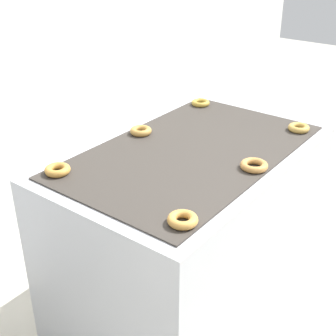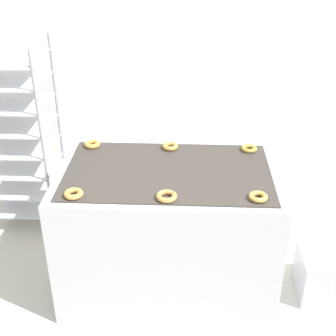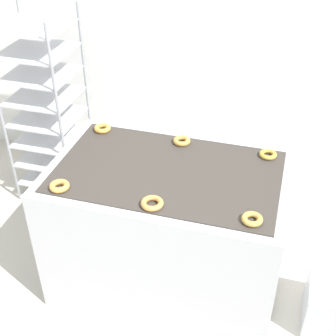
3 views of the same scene
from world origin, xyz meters
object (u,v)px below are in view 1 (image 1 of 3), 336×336
Objects in this scene: donut_far_left at (58,170)px; donut_near_right at (299,128)px; fryer_machine at (190,229)px; donut_near_center at (254,165)px; glaze_bin at (284,197)px; donut_near_left at (183,220)px; donut_far_center at (141,131)px; donut_far_right at (201,103)px.

donut_near_right is at bearing -30.53° from donut_far_left.
donut_near_center reaches higher than fryer_machine.
donut_near_right is (-0.56, -0.25, 0.81)m from glaze_bin.
donut_near_center is at bearing 0.01° from donut_near_left.
donut_far_center is at bearing 159.82° from glaze_bin.
donut_near_center is at bearing -129.92° from donut_far_right.
donut_near_right is 0.87m from donut_far_center.
donut_far_center is (-1.12, 0.41, 0.81)m from glaze_bin.
glaze_bin is 2.88× the size of donut_near_center.
donut_far_center reaches higher than donut_far_right.
donut_far_left is (-0.58, 0.34, 0.50)m from fryer_machine.
donut_near_center is (0.57, 0.00, -0.00)m from donut_near_left.
donut_near_center is 1.11× the size of donut_far_center.
donut_near_center is (-1.12, -0.27, 0.81)m from glaze_bin.
glaze_bin is 1.41m from donut_near_center.
glaze_bin is at bearing -3.87° from fryer_machine.
donut_near_right is (1.12, 0.02, -0.00)m from donut_near_left.
donut_near_left is at bearing -179.99° from donut_near_center.
fryer_machine is 0.83m from donut_far_right.
glaze_bin is at bearing 13.69° from donut_near_center.
glaze_bin is 1.89m from donut_near_left.
donut_near_left and donut_far_left have the same top height.
glaze_bin is 3.14× the size of donut_near_left.
donut_near_center is 0.56m from donut_near_right.
donut_near_left is at bearing -149.14° from donut_far_right.
donut_far_right is (0.58, 0.33, 0.50)m from fryer_machine.
fryer_machine is at bearing -30.72° from donut_far_left.
fryer_machine is 11.54× the size of donut_near_center.
glaze_bin is 3.20× the size of donut_near_right.
donut_near_center reaches higher than donut_far_right.
donut_near_center is 0.91m from donut_far_left.
donut_near_right is at bearing -50.01° from donut_far_center.
donut_near_right is at bearing -91.26° from donut_far_right.
donut_far_center is at bearing 179.59° from donut_far_right.
donut_far_left reaches higher than glaze_bin.
donut_far_left is (-1.14, 0.67, 0.00)m from donut_near_right.
donut_near_right is (0.55, 0.02, 0.00)m from donut_near_center.
donut_near_center is 0.68m from donut_far_center.
donut_near_left is 0.92× the size of donut_near_center.
glaze_bin is at bearing -13.85° from donut_far_left.
donut_far_center is (-0.00, 0.68, 0.00)m from donut_near_center.
donut_near_center and donut_near_right have the same top height.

